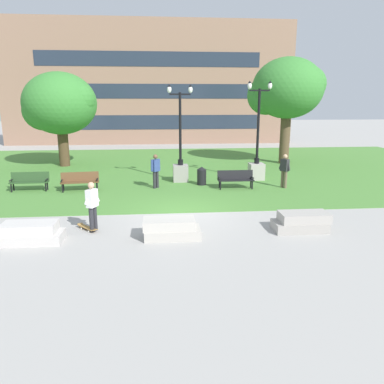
{
  "coord_description": "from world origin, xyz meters",
  "views": [
    {
      "loc": [
        -0.83,
        -14.13,
        4.34
      ],
      "look_at": [
        0.29,
        -1.4,
        1.2
      ],
      "focal_mm": 35.0,
      "sensor_mm": 36.0,
      "label": 1
    }
  ],
  "objects_px": {
    "park_bench_near_left": "(236,178)",
    "trash_bin": "(202,176)",
    "lamp_post_right": "(180,162)",
    "person_bystander_near_lawn": "(156,169)",
    "person_bystander_far_lawn": "(285,169)",
    "park_bench_far_left": "(80,180)",
    "park_bench_near_right": "(30,180)",
    "lamp_post_center": "(257,160)",
    "concrete_block_right": "(302,222)",
    "concrete_block_left": "(171,229)",
    "skateboard": "(87,228)",
    "concrete_block_center": "(32,233)",
    "person_skateboarder": "(92,204)"
  },
  "relations": [
    {
      "from": "lamp_post_right",
      "to": "lamp_post_center",
      "type": "bearing_deg",
      "value": 1.55
    },
    {
      "from": "park_bench_near_right",
      "to": "lamp_post_right",
      "type": "bearing_deg",
      "value": 11.63
    },
    {
      "from": "park_bench_far_left",
      "to": "skateboard",
      "type": "bearing_deg",
      "value": -76.69
    },
    {
      "from": "park_bench_near_left",
      "to": "person_bystander_near_lawn",
      "type": "distance_m",
      "value": 4.04
    },
    {
      "from": "concrete_block_right",
      "to": "park_bench_far_left",
      "type": "bearing_deg",
      "value": 143.03
    },
    {
      "from": "skateboard",
      "to": "trash_bin",
      "type": "bearing_deg",
      "value": 54.67
    },
    {
      "from": "lamp_post_center",
      "to": "trash_bin",
      "type": "xyz_separation_m",
      "value": [
        -3.2,
        -1.1,
        -0.59
      ]
    },
    {
      "from": "concrete_block_center",
      "to": "park_bench_far_left",
      "type": "bearing_deg",
      "value": 88.89
    },
    {
      "from": "concrete_block_left",
      "to": "skateboard",
      "type": "xyz_separation_m",
      "value": [
        -2.84,
        0.98,
        -0.22
      ]
    },
    {
      "from": "trash_bin",
      "to": "person_bystander_far_lawn",
      "type": "relative_size",
      "value": 0.56
    },
    {
      "from": "person_skateboarder",
      "to": "trash_bin",
      "type": "bearing_deg",
      "value": 56.49
    },
    {
      "from": "person_skateboarder",
      "to": "person_bystander_near_lawn",
      "type": "relative_size",
      "value": 1.0
    },
    {
      "from": "park_bench_far_left",
      "to": "person_bystander_far_lawn",
      "type": "bearing_deg",
      "value": -1.53
    },
    {
      "from": "lamp_post_center",
      "to": "lamp_post_right",
      "type": "distance_m",
      "value": 4.26
    },
    {
      "from": "concrete_block_right",
      "to": "park_bench_near_right",
      "type": "relative_size",
      "value": 1.03
    },
    {
      "from": "concrete_block_right",
      "to": "park_bench_near_left",
      "type": "xyz_separation_m",
      "value": [
        -1.0,
        6.35,
        0.23
      ]
    },
    {
      "from": "concrete_block_right",
      "to": "person_bystander_near_lawn",
      "type": "distance_m",
      "value": 8.44
    },
    {
      "from": "park_bench_near_right",
      "to": "person_bystander_near_lawn",
      "type": "distance_m",
      "value": 6.17
    },
    {
      "from": "concrete_block_center",
      "to": "person_skateboarder",
      "type": "height_order",
      "value": "person_skateboarder"
    },
    {
      "from": "skateboard",
      "to": "person_bystander_near_lawn",
      "type": "height_order",
      "value": "person_bystander_near_lawn"
    },
    {
      "from": "concrete_block_center",
      "to": "lamp_post_right",
      "type": "relative_size",
      "value": 0.36
    },
    {
      "from": "park_bench_near_right",
      "to": "park_bench_near_left",
      "type": "bearing_deg",
      "value": -2.34
    },
    {
      "from": "concrete_block_right",
      "to": "skateboard",
      "type": "relative_size",
      "value": 2.1
    },
    {
      "from": "concrete_block_right",
      "to": "concrete_block_center",
      "type": "bearing_deg",
      "value": -177.9
    },
    {
      "from": "park_bench_near_right",
      "to": "person_bystander_near_lawn",
      "type": "xyz_separation_m",
      "value": [
        6.15,
        0.01,
        0.44
      ]
    },
    {
      "from": "park_bench_far_left",
      "to": "lamp_post_center",
      "type": "bearing_deg",
      "value": 11.44
    },
    {
      "from": "park_bench_near_left",
      "to": "trash_bin",
      "type": "xyz_separation_m",
      "value": [
        -1.6,
        0.97,
        -0.04
      ]
    },
    {
      "from": "person_skateboarder",
      "to": "park_bench_far_left",
      "type": "bearing_deg",
      "value": 105.18
    },
    {
      "from": "park_bench_far_left",
      "to": "lamp_post_right",
      "type": "distance_m",
      "value": 5.36
    },
    {
      "from": "person_skateboarder",
      "to": "lamp_post_center",
      "type": "bearing_deg",
      "value": 45.66
    },
    {
      "from": "park_bench_far_left",
      "to": "concrete_block_right",
      "type": "bearing_deg",
      "value": -36.97
    },
    {
      "from": "person_skateboarder",
      "to": "park_bench_near_left",
      "type": "relative_size",
      "value": 0.95
    },
    {
      "from": "lamp_post_center",
      "to": "concrete_block_right",
      "type": "bearing_deg",
      "value": -94.09
    },
    {
      "from": "park_bench_near_left",
      "to": "lamp_post_center",
      "type": "bearing_deg",
      "value": 52.29
    },
    {
      "from": "lamp_post_center",
      "to": "person_bystander_near_lawn",
      "type": "distance_m",
      "value": 5.83
    },
    {
      "from": "park_bench_near_left",
      "to": "park_bench_near_right",
      "type": "relative_size",
      "value": 0.99
    },
    {
      "from": "concrete_block_center",
      "to": "person_skateboarder",
      "type": "xyz_separation_m",
      "value": [
        1.75,
        0.9,
        0.66
      ]
    },
    {
      "from": "concrete_block_left",
      "to": "person_bystander_near_lawn",
      "type": "distance_m",
      "value": 7.12
    },
    {
      "from": "park_bench_near_left",
      "to": "park_bench_near_right",
      "type": "height_order",
      "value": "same"
    },
    {
      "from": "skateboard",
      "to": "lamp_post_center",
      "type": "relative_size",
      "value": 0.17
    },
    {
      "from": "concrete_block_right",
      "to": "concrete_block_left",
      "type": "bearing_deg",
      "value": -176.19
    },
    {
      "from": "person_bystander_near_lawn",
      "to": "person_bystander_far_lawn",
      "type": "distance_m",
      "value": 6.48
    },
    {
      "from": "person_bystander_near_lawn",
      "to": "person_bystander_far_lawn",
      "type": "xyz_separation_m",
      "value": [
        6.46,
        -0.5,
        0.0
      ]
    },
    {
      "from": "lamp_post_right",
      "to": "person_bystander_near_lawn",
      "type": "distance_m",
      "value": 2.04
    },
    {
      "from": "park_bench_far_left",
      "to": "lamp_post_center",
      "type": "height_order",
      "value": "lamp_post_center"
    },
    {
      "from": "concrete_block_center",
      "to": "person_skateboarder",
      "type": "distance_m",
      "value": 2.08
    },
    {
      "from": "skateboard",
      "to": "park_bench_far_left",
      "type": "bearing_deg",
      "value": 103.31
    },
    {
      "from": "lamp_post_right",
      "to": "trash_bin",
      "type": "relative_size",
      "value": 5.34
    },
    {
      "from": "lamp_post_center",
      "to": "person_bystander_far_lawn",
      "type": "bearing_deg",
      "value": -68.03
    },
    {
      "from": "concrete_block_left",
      "to": "lamp_post_center",
      "type": "bearing_deg",
      "value": 59.82
    }
  ]
}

